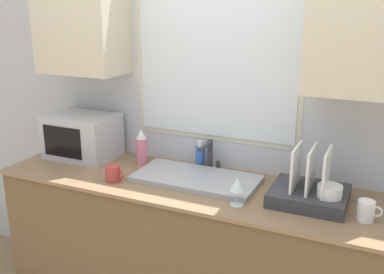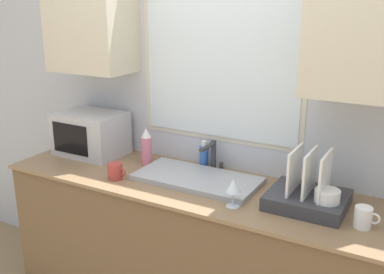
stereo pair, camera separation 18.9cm
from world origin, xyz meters
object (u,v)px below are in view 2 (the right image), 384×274
at_px(spray_bottle, 146,146).
at_px(mug_near_sink, 115,171).
at_px(soap_bottle, 204,156).
at_px(wine_glass, 233,186).
at_px(dish_rack, 309,195).
at_px(faucet, 213,154).
at_px(microwave, 91,133).

height_order(spray_bottle, mug_near_sink, spray_bottle).
relative_size(soap_bottle, mug_near_sink, 1.42).
bearing_deg(soap_bottle, wine_glass, -47.14).
relative_size(spray_bottle, wine_glass, 1.53).
bearing_deg(dish_rack, mug_near_sink, -170.56).
xyz_separation_m(spray_bottle, mug_near_sink, (-0.01, -0.30, -0.06)).
height_order(faucet, wine_glass, faucet).
distance_m(microwave, wine_glass, 1.18).
bearing_deg(faucet, dish_rack, -17.14).
bearing_deg(dish_rack, microwave, 176.38).
height_order(soap_bottle, wine_glass, soap_bottle).
relative_size(spray_bottle, mug_near_sink, 1.95).
bearing_deg(soap_bottle, spray_bottle, -162.17).
bearing_deg(soap_bottle, dish_rack, -18.19).
bearing_deg(mug_near_sink, spray_bottle, 88.28).
bearing_deg(wine_glass, spray_bottle, 157.68).
xyz_separation_m(faucet, microwave, (-0.85, -0.10, 0.03)).
bearing_deg(wine_glass, mug_near_sink, -179.99).
distance_m(microwave, dish_rack, 1.49).
bearing_deg(microwave, faucet, 6.77).
xyz_separation_m(mug_near_sink, wine_glass, (0.74, 0.00, 0.06)).
bearing_deg(wine_glass, faucet, 129.12).
relative_size(dish_rack, wine_glass, 2.52).
height_order(faucet, spray_bottle, spray_bottle).
relative_size(faucet, wine_glass, 1.25).
distance_m(soap_bottle, mug_near_sink, 0.54).
relative_size(faucet, spray_bottle, 0.81).
xyz_separation_m(microwave, dish_rack, (1.48, -0.09, -0.08)).
distance_m(dish_rack, wine_glass, 0.38).
relative_size(dish_rack, mug_near_sink, 3.20).
xyz_separation_m(faucet, dish_rack, (0.63, -0.19, -0.05)).
distance_m(faucet, dish_rack, 0.66).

